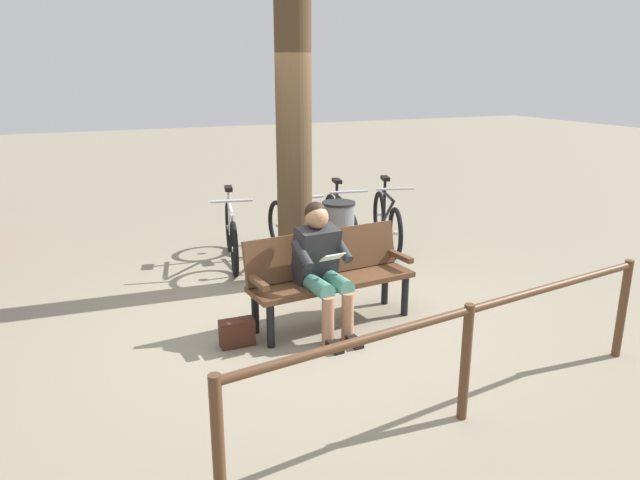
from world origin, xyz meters
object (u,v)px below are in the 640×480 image
tree_trunk (293,95)px  bicycle_orange (231,235)px  bicycle_green (387,221)px  litter_bin (338,236)px  bench (329,271)px  bicycle_black (292,232)px  handbag (237,333)px  bicycle_red (340,224)px  person_reading (322,262)px

tree_trunk → bicycle_orange: bearing=-60.9°
tree_trunk → bicycle_green: size_ratio=2.55×
bicycle_orange → litter_bin: bearing=67.9°
bench → bicycle_black: (-0.37, -1.93, -0.15)m
handbag → bicycle_red: size_ratio=0.18×
person_reading → litter_bin: bearing=-125.6°
bicycle_red → bicycle_black: 0.72m
handbag → bicycle_green: size_ratio=0.19×
bicycle_black → bicycle_orange: same height
litter_bin → bicycle_black: bicycle_black is taller
bench → tree_trunk: size_ratio=0.40×
litter_bin → bicycle_orange: 1.34m
handbag → bicycle_black: (-1.32, -2.10, 0.24)m
bicycle_red → bicycle_orange: bearing=-81.9°
person_reading → litter_bin: size_ratio=1.44×
handbag → bicycle_orange: bicycle_orange is taller
person_reading → litter_bin: person_reading is taller
bench → handbag: size_ratio=5.46×
tree_trunk → bicycle_orange: 2.00m
tree_trunk → bicycle_red: (-0.96, -0.83, -1.71)m
bench → bicycle_red: (-1.08, -2.03, -0.15)m
person_reading → tree_trunk: bearing=-106.8°
bicycle_red → litter_bin: bearing=-16.3°
handbag → bicycle_red: bearing=-132.9°
handbag → litter_bin: bearing=-138.1°
person_reading → tree_trunk: tree_trunk is taller
bench → tree_trunk: tree_trunk is taller
person_reading → bicycle_green: (-1.90, -2.12, -0.31)m
litter_bin → bicycle_red: bicycle_red is taller
bicycle_orange → bicycle_green: bearing=97.6°
litter_bin → bicycle_orange: (1.12, -0.74, -0.06)m
bench → litter_bin: 1.54m
bicycle_black → tree_trunk: bearing=-19.4°
bicycle_black → bicycle_orange: size_ratio=1.01×
person_reading → litter_bin: (-0.89, -1.53, -0.25)m
bicycle_orange → person_reading: bearing=17.3°
person_reading → bicycle_orange: (0.23, -2.27, -0.31)m
bicycle_green → bicycle_black: 1.38m
bicycle_red → bench: bearing=-17.4°
person_reading → handbag: size_ratio=4.00×
person_reading → bicycle_black: person_reading is taller
bicycle_black → bicycle_red: bearing=96.5°
person_reading → tree_trunk: size_ratio=0.29×
bicycle_green → bicycle_black: bearing=-71.9°
bicycle_green → bicycle_orange: same height
tree_trunk → bicycle_green: (-1.62, -0.75, -1.71)m
bench → person_reading: 0.28m
bicycle_red → bicycle_orange: same height
tree_trunk → bicycle_black: size_ratio=2.46×
tree_trunk → bench: bearing=84.0°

